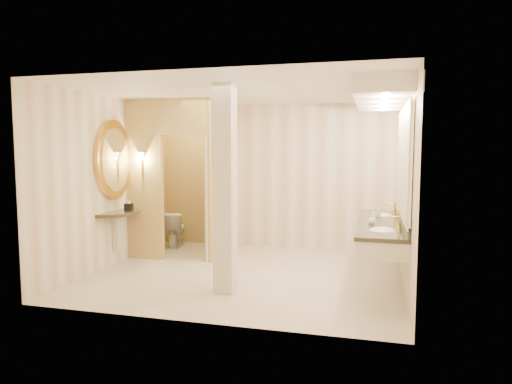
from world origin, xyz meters
TOP-DOWN VIEW (x-y plane):
  - floor at (0.00, 0.00)m, footprint 4.50×4.50m
  - ceiling at (0.00, 0.00)m, footprint 4.50×4.50m
  - wall_back at (0.00, 2.00)m, footprint 4.50×0.02m
  - wall_front at (0.00, -2.00)m, footprint 4.50×0.02m
  - wall_left at (-2.25, 0.00)m, footprint 0.02×4.00m
  - wall_right at (2.25, 0.00)m, footprint 0.02×4.00m
  - toilet_closet at (-1.12, 0.97)m, footprint 1.50×1.55m
  - wall_sconce at (-1.93, 0.43)m, footprint 0.14×0.14m
  - vanity at (1.98, -0.00)m, footprint 0.75×2.66m
  - console_shelf at (-2.21, 0.02)m, footprint 0.98×0.98m
  - pillar at (-0.03, -0.90)m, footprint 0.26×0.26m
  - tissue_box at (-2.00, 0.10)m, footprint 0.14×0.14m
  - toilet at (-1.86, 1.52)m, footprint 0.51×0.73m
  - soap_bottle_a at (1.84, 0.32)m, footprint 0.07×0.07m
  - soap_bottle_b at (1.82, -0.28)m, footprint 0.14×0.14m
  - soap_bottle_c at (1.91, 0.38)m, footprint 0.09×0.09m

SIDE VIEW (x-z plane):
  - floor at x=0.00m, z-range 0.00..0.00m
  - toilet at x=-1.86m, z-range 0.00..0.68m
  - tissue_box at x=-2.00m, z-range 0.88..1.00m
  - soap_bottle_a at x=1.84m, z-range 0.88..1.00m
  - soap_bottle_b at x=1.82m, z-range 0.88..1.01m
  - soap_bottle_c at x=1.91m, z-range 0.88..1.06m
  - console_shelf at x=-2.21m, z-range 0.37..2.31m
  - wall_back at x=0.00m, z-range 0.00..2.70m
  - wall_front at x=0.00m, z-range 0.00..2.70m
  - wall_left at x=-2.25m, z-range 0.00..2.70m
  - wall_right at x=2.25m, z-range 0.00..2.70m
  - pillar at x=-0.03m, z-range 0.00..2.70m
  - toilet_closet at x=-1.12m, z-range 0.04..2.74m
  - vanity at x=1.98m, z-range 0.58..2.67m
  - wall_sconce at x=-1.93m, z-range 1.52..1.94m
  - ceiling at x=0.00m, z-range 2.70..2.70m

